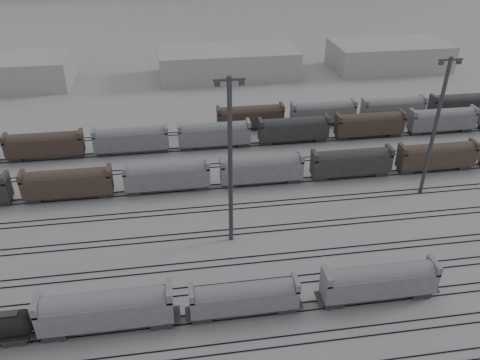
{
  "coord_description": "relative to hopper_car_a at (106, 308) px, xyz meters",
  "views": [
    {
      "loc": [
        -6.83,
        -40.5,
        44.54
      ],
      "look_at": [
        3.31,
        27.11,
        4.0
      ],
      "focal_mm": 35.0,
      "sensor_mm": 36.0,
      "label": 1
    }
  ],
  "objects": [
    {
      "name": "light_mast_d",
      "position": [
        52.24,
        23.85,
        9.47
      ],
      "size": [
        3.91,
        0.63,
        24.42
      ],
      "color": "#3B3B3E",
      "rests_on": "ground"
    },
    {
      "name": "warehouse_mid",
      "position": [
        26.6,
        94.0,
        0.51
      ],
      "size": [
        40.0,
        18.0,
        8.0
      ],
      "primitive_type": "cube",
      "color": "#A6A5A8",
      "rests_on": "ground"
    },
    {
      "name": "light_mast_c",
      "position": [
        16.92,
        15.31,
        10.23
      ],
      "size": [
        4.14,
        0.66,
        25.86
      ],
      "color": "#3B3B3E",
      "rests_on": "ground"
    },
    {
      "name": "hopper_car_c",
      "position": [
        33.95,
        -0.0,
        -0.2
      ],
      "size": [
        14.88,
        2.96,
        5.32
      ],
      "color": "black",
      "rests_on": "ground"
    },
    {
      "name": "hopper_car_b",
      "position": [
        16.52,
        0.0,
        -0.51
      ],
      "size": [
        13.49,
        2.68,
        4.83
      ],
      "color": "black",
      "rests_on": "ground"
    },
    {
      "name": "warehouse_right",
      "position": [
        76.6,
        94.0,
        0.51
      ],
      "size": [
        35.0,
        18.0,
        8.0
      ],
      "primitive_type": "cube",
      "color": "#A6A5A8",
      "rests_on": "ground"
    },
    {
      "name": "bg_string_near",
      "position": [
        24.6,
        31.0,
        -0.69
      ],
      "size": [
        151.0,
        3.0,
        5.6
      ],
      "color": "gray",
      "rests_on": "ground"
    },
    {
      "name": "tracks",
      "position": [
        16.6,
        16.5,
        -3.41
      ],
      "size": [
        220.0,
        71.5,
        0.16
      ],
      "color": "black",
      "rests_on": "ground"
    },
    {
      "name": "bg_string_mid",
      "position": [
        34.6,
        47.0,
        -0.69
      ],
      "size": [
        151.0,
        3.0,
        5.6
      ],
      "color": "black",
      "rests_on": "ground"
    },
    {
      "name": "ground",
      "position": [
        16.6,
        -1.0,
        -3.49
      ],
      "size": [
        900.0,
        900.0,
        0.0
      ],
      "primitive_type": "plane",
      "color": "#A5A4A9",
      "rests_on": "ground"
    },
    {
      "name": "bg_string_far",
      "position": [
        52.1,
        55.0,
        -0.69
      ],
      "size": [
        66.0,
        3.0,
        5.6
      ],
      "color": "#47352D",
      "rests_on": "ground"
    },
    {
      "name": "hopper_car_a",
      "position": [
        0.0,
        0.0,
        0.0
      ],
      "size": [
        15.78,
        3.14,
        5.64
      ],
      "color": "black",
      "rests_on": "ground"
    }
  ]
}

